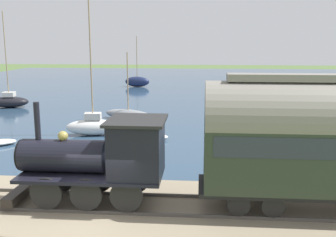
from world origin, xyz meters
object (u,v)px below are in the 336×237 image
steam_locomotive (105,155)px  sailboat_navy (137,81)px  passenger_coach (333,137)px  rowboat_mid_harbor (148,136)px  sailboat_gray (128,114)px  sailboat_black (9,101)px  sailboat_white (93,125)px

steam_locomotive → sailboat_navy: size_ratio=0.80×
passenger_coach → rowboat_mid_harbor: size_ratio=3.31×
sailboat_gray → sailboat_black: size_ratio=0.60×
passenger_coach → sailboat_navy: size_ratio=1.26×
steam_locomotive → sailboat_navy: sailboat_navy is taller
steam_locomotive → sailboat_white: bearing=17.4°
sailboat_black → rowboat_mid_harbor: (-11.77, -15.33, -0.44)m
passenger_coach → rowboat_mid_harbor: passenger_coach is taller
steam_locomotive → sailboat_black: bearing=33.2°
passenger_coach → steam_locomotive: bearing=90.0°
sailboat_gray → sailboat_black: 13.82m
passenger_coach → sailboat_white: sailboat_white is taller
steam_locomotive → rowboat_mid_harbor: (11.69, -0.00, -2.13)m
rowboat_mid_harbor → passenger_coach: bearing=-141.7°
passenger_coach → rowboat_mid_harbor: 14.38m
passenger_coach → sailboat_navy: bearing=17.7°
passenger_coach → sailboat_gray: sailboat_gray is taller
steam_locomotive → passenger_coach: bearing=-90.0°
sailboat_black → rowboat_mid_harbor: size_ratio=3.39×
sailboat_white → rowboat_mid_harbor: bearing=-110.5°
sailboat_black → sailboat_white: size_ratio=0.96×
sailboat_white → sailboat_navy: sailboat_white is taller
steam_locomotive → passenger_coach: passenger_coach is taller
steam_locomotive → passenger_coach: 7.89m
sailboat_gray → sailboat_navy: bearing=30.8°
sailboat_gray → rowboat_mid_harbor: (-6.55, -2.54, -0.25)m
sailboat_black → sailboat_navy: (19.05, -9.63, 0.13)m
sailboat_black → sailboat_white: 15.75m
sailboat_gray → rowboat_mid_harbor: bearing=-135.5°
sailboat_navy → rowboat_mid_harbor: sailboat_navy is taller
rowboat_mid_harbor → sailboat_white: bearing=81.7°
passenger_coach → sailboat_navy: sailboat_navy is taller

